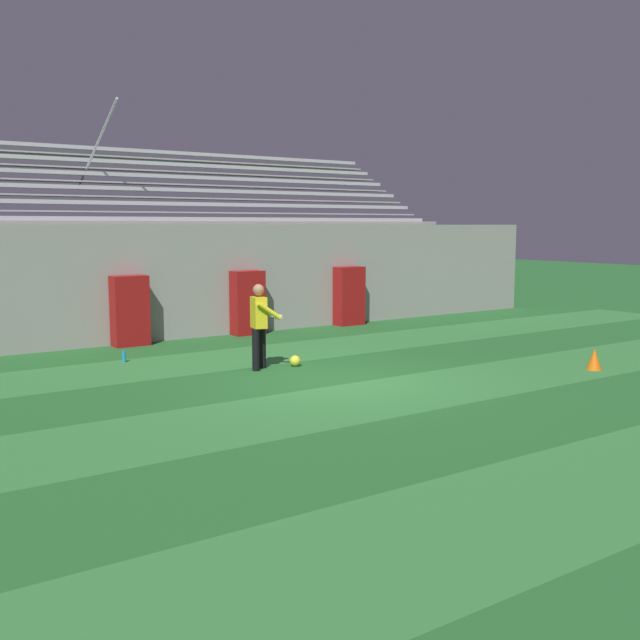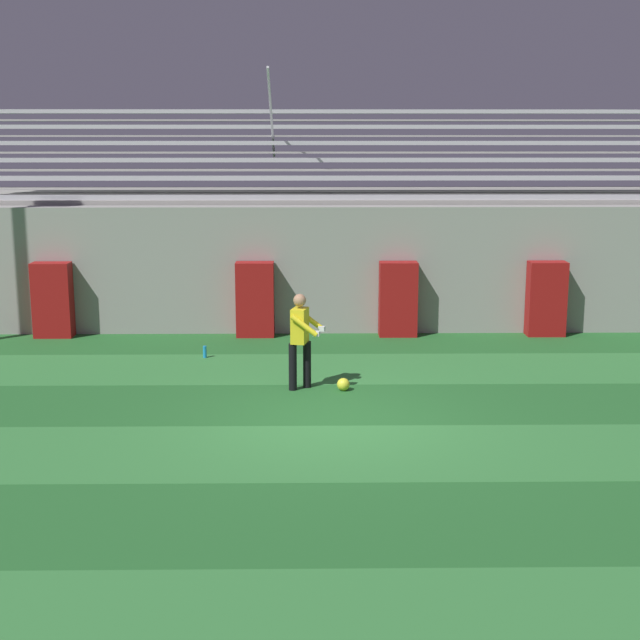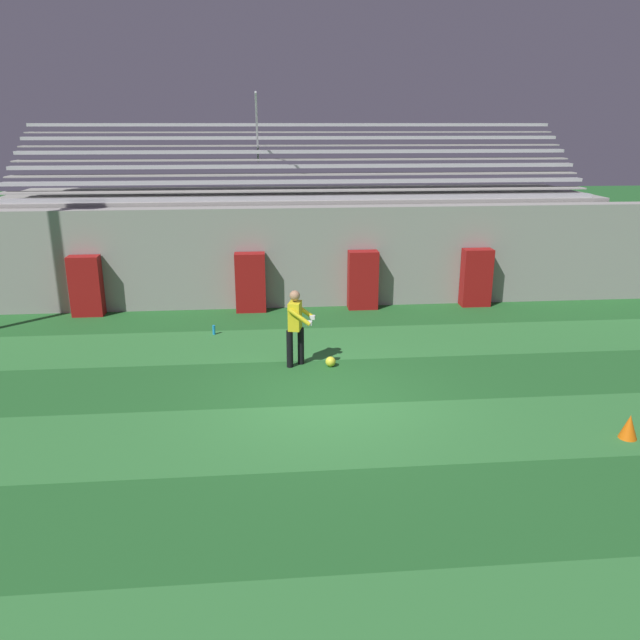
% 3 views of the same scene
% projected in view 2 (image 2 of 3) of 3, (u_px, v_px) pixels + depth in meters
% --- Properties ---
extents(ground_plane, '(80.00, 80.00, 0.00)m').
position_uv_depth(ground_plane, '(335.00, 420.00, 13.76)').
color(ground_plane, '#236028').
extents(turf_stripe_near, '(28.00, 2.28, 0.01)m').
position_uv_depth(turf_stripe_near, '(355.00, 630.00, 7.88)').
color(turf_stripe_near, '#337A38').
rests_on(turf_stripe_near, ground).
extents(turf_stripe_mid, '(28.00, 2.28, 0.01)m').
position_uv_depth(turf_stripe_mid, '(338.00, 452.00, 12.35)').
color(turf_stripe_mid, '#337A38').
rests_on(turf_stripe_mid, ground).
extents(turf_stripe_far, '(28.00, 2.28, 0.01)m').
position_uv_depth(turf_stripe_far, '(330.00, 368.00, 16.81)').
color(turf_stripe_far, '#337A38').
rests_on(turf_stripe_far, ground).
extents(back_wall, '(24.00, 0.60, 2.80)m').
position_uv_depth(back_wall, '(326.00, 269.00, 19.84)').
color(back_wall, '#999691').
rests_on(back_wall, ground).
extents(padding_pillar_gate_left, '(0.82, 0.44, 1.64)m').
position_uv_depth(padding_pillar_gate_left, '(255.00, 299.00, 19.40)').
color(padding_pillar_gate_left, maroon).
rests_on(padding_pillar_gate_left, ground).
extents(padding_pillar_gate_right, '(0.82, 0.44, 1.64)m').
position_uv_depth(padding_pillar_gate_right, '(398.00, 299.00, 19.44)').
color(padding_pillar_gate_right, maroon).
rests_on(padding_pillar_gate_right, ground).
extents(padding_pillar_far_left, '(0.82, 0.44, 1.64)m').
position_uv_depth(padding_pillar_far_left, '(53.00, 300.00, 19.34)').
color(padding_pillar_far_left, maroon).
rests_on(padding_pillar_far_left, ground).
extents(padding_pillar_far_right, '(0.82, 0.44, 1.64)m').
position_uv_depth(padding_pillar_far_right, '(546.00, 299.00, 19.48)').
color(padding_pillar_far_right, maroon).
rests_on(padding_pillar_far_right, ground).
extents(bleacher_stand, '(18.00, 4.75, 5.83)m').
position_uv_depth(bleacher_stand, '(324.00, 250.00, 22.46)').
color(bleacher_stand, '#999691').
rests_on(bleacher_stand, ground).
extents(goalkeeper, '(0.65, 0.67, 1.67)m').
position_uv_depth(goalkeeper, '(301.00, 335.00, 15.27)').
color(goalkeeper, black).
rests_on(goalkeeper, ground).
extents(soccer_ball, '(0.22, 0.22, 0.22)m').
position_uv_depth(soccer_ball, '(343.00, 384.00, 15.32)').
color(soccer_ball, yellow).
rests_on(soccer_ball, ground).
extents(water_bottle, '(0.07, 0.07, 0.24)m').
position_uv_depth(water_bottle, '(205.00, 352.00, 17.61)').
color(water_bottle, '#1E8CD8').
rests_on(water_bottle, ground).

